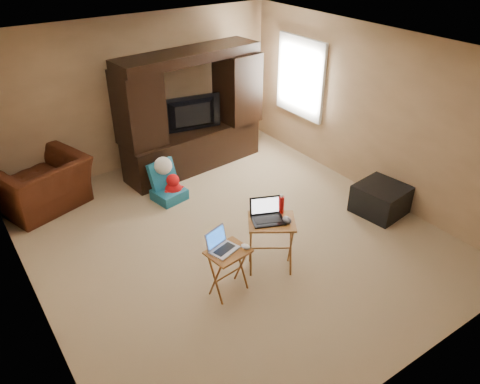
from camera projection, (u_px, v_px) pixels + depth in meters
floor at (232, 236)px, 6.39m from camera, size 5.50×5.50×0.00m
ceiling at (230, 51)px, 5.12m from camera, size 5.50×5.50×0.00m
wall_back at (139, 94)px, 7.70m from camera, size 5.00×0.00×5.00m
wall_front at (417, 276)px, 3.81m from camera, size 5.00×0.00×5.00m
wall_left at (16, 218)px, 4.53m from camera, size 0.00×5.50×5.50m
wall_right at (370, 112)px, 6.98m from camera, size 0.00×5.50×5.50m
window_pane at (301, 77)px, 7.99m from camera, size 0.00×1.20×1.20m
window_frame at (300, 77)px, 7.98m from camera, size 0.06×1.14×1.34m
entertainment_center at (192, 112)px, 7.67m from camera, size 2.49×0.84×2.00m
television at (193, 115)px, 7.66m from camera, size 1.02×0.31×0.58m
recliner at (42, 184)px, 6.84m from camera, size 1.46×1.37×0.78m
child_rocker at (168, 183)px, 7.08m from camera, size 0.53×0.58×0.59m
plush_toy at (173, 186)px, 7.15m from camera, size 0.38×0.31×0.42m
push_toy at (219, 143)px, 8.46m from camera, size 0.69×0.55×0.46m
ottoman at (381, 199)px, 6.82m from camera, size 0.74×0.74×0.42m
tray_table_left at (228, 272)px, 5.31m from camera, size 0.50×0.42×0.59m
tray_table_right at (271, 245)px, 5.63m from camera, size 0.70×0.66×0.71m
laptop_left at (224, 242)px, 5.11m from camera, size 0.37×0.33×0.24m
laptop_right at (268, 212)px, 5.39m from camera, size 0.46×0.42×0.24m
mouse_left at (246, 247)px, 5.19m from camera, size 0.11×0.14×0.05m
mouse_right at (287, 220)px, 5.42m from camera, size 0.12×0.16×0.06m
water_bottle at (281, 205)px, 5.55m from camera, size 0.07×0.07×0.22m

